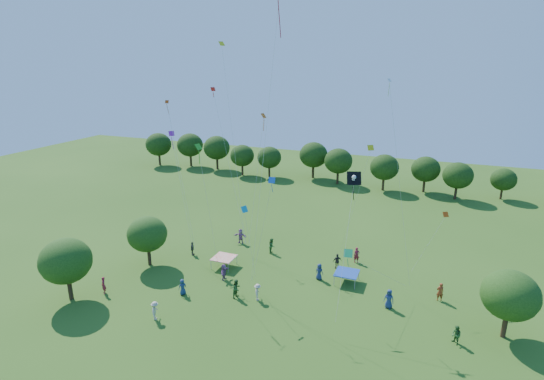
{
  "coord_description": "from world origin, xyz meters",
  "views": [
    {
      "loc": [
        11.71,
        -15.9,
        20.87
      ],
      "look_at": [
        0.0,
        14.0,
        11.0
      ],
      "focal_mm": 28.0,
      "sensor_mm": 36.0,
      "label": 1
    }
  ],
  "objects": [
    {
      "name": "near_tree_west",
      "position": [
        -17.76,
        9.13,
        3.82
      ],
      "size": [
        4.51,
        4.51,
        5.85
      ],
      "color": "#422B19",
      "rests_on": "ground"
    },
    {
      "name": "near_tree_north",
      "position": [
        -15.29,
        17.37,
        3.51
      ],
      "size": [
        4.12,
        4.12,
        5.38
      ],
      "color": "#422B19",
      "rests_on": "ground"
    },
    {
      "name": "near_tree_east",
      "position": [
        18.25,
        17.31,
        3.69
      ],
      "size": [
        4.25,
        4.25,
        5.61
      ],
      "color": "#422B19",
      "rests_on": "ground"
    },
    {
      "name": "treeline",
      "position": [
        -1.73,
        55.43,
        4.09
      ],
      "size": [
        88.01,
        8.77,
        6.77
      ],
      "color": "#422B19",
      "rests_on": "ground"
    },
    {
      "name": "tent_red_stripe",
      "position": [
        -7.71,
        19.83,
        1.04
      ],
      "size": [
        2.2,
        2.2,
        1.1
      ],
      "color": "#E5491B",
      "rests_on": "ground"
    },
    {
      "name": "tent_blue",
      "position": [
        4.99,
        21.24,
        1.04
      ],
      "size": [
        2.2,
        2.2,
        1.1
      ],
      "color": "#173D9B",
      "rests_on": "ground"
    },
    {
      "name": "crowd_person_0",
      "position": [
        9.35,
        18.18,
        0.89
      ],
      "size": [
        0.95,
        0.63,
        1.78
      ],
      "primitive_type": "imported",
      "rotation": [
        0.0,
        0.0,
        6.1
      ],
      "color": "navy",
      "rests_on": "ground"
    },
    {
      "name": "crowd_person_1",
      "position": [
        5.09,
        25.89,
        0.86
      ],
      "size": [
        0.75,
        0.63,
        1.72
      ],
      "primitive_type": "imported",
      "rotation": [
        0.0,
        0.0,
        0.4
      ],
      "color": "maroon",
      "rests_on": "ground"
    },
    {
      "name": "crowd_person_2",
      "position": [
        -3.81,
        14.89,
        0.9
      ],
      "size": [
        0.64,
        0.96,
        1.79
      ],
      "primitive_type": "imported",
      "rotation": [
        0.0,
        0.0,
        1.37
      ],
      "color": "#244E21",
      "rests_on": "ground"
    },
    {
      "name": "crowd_person_3",
      "position": [
        -8.65,
        9.27,
        0.83
      ],
      "size": [
        0.86,
        1.19,
        1.66
      ],
      "primitive_type": "imported",
      "rotation": [
        0.0,
        0.0,
        1.96
      ],
      "color": "beige",
      "rests_on": "ground"
    },
    {
      "name": "crowd_person_4",
      "position": [
        3.46,
        23.79,
        0.82
      ],
      "size": [
        1.05,
        0.9,
        1.64
      ],
      "primitive_type": "imported",
      "rotation": [
        0.0,
        0.0,
        3.73
      ],
      "color": "#38322D",
      "rests_on": "ground"
    },
    {
      "name": "crowd_person_5",
      "position": [
        -6.44,
        17.4,
        0.82
      ],
      "size": [
        0.63,
        1.57,
        1.65
      ],
      "primitive_type": "imported",
      "rotation": [
        0.0,
        0.0,
        1.63
      ],
      "color": "#824C83",
      "rests_on": "ground"
    },
    {
      "name": "crowd_person_6",
      "position": [
        2.33,
        20.87,
        0.83
      ],
      "size": [
        0.91,
        0.63,
        1.67
      ],
      "primitive_type": "imported",
      "rotation": [
        0.0,
        0.0,
        2.9
      ],
      "color": "navy",
      "rests_on": "ground"
    },
    {
      "name": "crowd_person_7",
      "position": [
        -15.66,
        11.0,
        0.82
      ],
      "size": [
        0.73,
        0.68,
        1.65
      ],
      "primitive_type": "imported",
      "rotation": [
        0.0,
        0.0,
        5.67
      ],
      "color": "maroon",
      "rests_on": "ground"
    },
    {
      "name": "crowd_person_8",
      "position": [
        -4.25,
        24.8,
        0.87
      ],
      "size": [
        0.63,
        0.94,
        1.75
      ],
      "primitive_type": "imported",
      "rotation": [
        0.0,
        0.0,
        1.78
      ],
      "color": "#2C5E28",
      "rests_on": "ground"
    },
    {
      "name": "crowd_person_9",
      "position": [
        -1.85,
        15.15,
        0.8
      ],
      "size": [
        0.78,
        1.14,
        1.6
      ],
      "primitive_type": "imported",
      "rotation": [
        0.0,
        0.0,
        1.9
      ],
      "color": "beige",
      "rests_on": "ground"
    },
    {
      "name": "crowd_person_10",
      "position": [
        -12.31,
        21.08,
        0.77
      ],
      "size": [
        0.63,
        0.98,
        1.55
      ],
      "primitive_type": "imported",
      "rotation": [
        0.0,
        0.0,
        1.82
      ],
      "color": "#403A33",
      "rests_on": "ground"
    },
    {
      "name": "crowd_person_11",
      "position": [
        -8.69,
        25.93,
        0.89
      ],
      "size": [
        1.67,
        0.65,
        1.77
      ],
      "primitive_type": "imported",
      "rotation": [
        0.0,
        0.0,
        0.03
      ],
      "color": "#97588E",
      "rests_on": "ground"
    },
    {
      "name": "crowd_person_12",
      "position": [
        -8.71,
        13.51,
        0.77
      ],
      "size": [
        0.8,
        0.85,
        1.54
      ],
      "primitive_type": "imported",
      "rotation": [
        0.0,
        0.0,
        4.02
      ],
      "color": "navy",
      "rests_on": "ground"
    },
    {
      "name": "crowd_person_13",
      "position": [
        13.5,
        21.1,
        0.88
      ],
      "size": [
        0.76,
        0.62,
        1.75
      ],
      "primitive_type": "imported",
      "rotation": [
        0.0,
        0.0,
        3.49
      ],
      "color": "maroon",
      "rests_on": "ground"
    },
    {
      "name": "crowd_person_14",
      "position": [
        14.74,
        14.97,
        0.77
      ],
      "size": [
        0.82,
        0.84,
        1.55
      ],
      "primitive_type": "imported",
      "rotation": [
        0.0,
        0.0,
        5.45
      ],
      "color": "#2D5E28",
      "rests_on": "ground"
    },
    {
      "name": "pirate_kite",
      "position": [
        5.82,
        17.32,
        11.5
      ],
      "size": [
        1.29,
        5.4,
        10.86
      ],
      "color": "black"
    },
    {
      "name": "red_high_kite",
      "position": [
        -1.74,
        18.88,
        21.35
      ],
      "size": [
        1.69,
        4.06,
        25.11
      ],
      "color": "red"
    },
    {
      "name": "small_kite_0",
      "position": [
        -14.49,
        22.26,
        12.25
      ],
      "size": [
        4.49,
        3.0,
        15.45
      ],
      "color": "#BA3C0A"
    },
    {
      "name": "small_kite_1",
      "position": [
        12.9,
        23.45,
        6.55
      ],
      "size": [
        2.7,
        0.53,
        6.37
      ],
      "color": "#D4430B"
    },
    {
      "name": "small_kite_2",
      "position": [
        5.62,
        24.0,
        10.89
      ],
      "size": [
        2.99,
        2.1,
        11.98
      ],
      "color": "gold"
    },
    {
      "name": "small_kite_3",
      "position": [
        6.49,
        15.86,
        5.4
      ],
      "size": [
        4.87,
        5.19,
        4.9
      ],
      "color": "#1A8F4F"
    },
    {
      "name": "small_kite_4",
      "position": [
        -1.06,
        15.88,
        9.58
      ],
      "size": [
        2.43,
        0.7,
        10.19
      ],
      "color": "#1148AE"
    },
    {
      "name": "small_kite_5",
      "position": [
        -14.73,
        22.53,
        11.09
      ],
      "size": [
        4.17,
        3.39,
        12.14
      ],
      "color": "#AD1CA8"
    },
    {
      "name": "small_kite_6",
      "position": [
        8.63,
        20.76,
        13.59
      ],
      "size": [
        3.47,
        0.78,
        18.11
      ],
      "color": "silver"
    },
    {
      "name": "small_kite_7",
      "position": [
        -3.12,
        15.67,
        7.55
      ],
      "size": [
        0.73,
        1.57,
        7.42
      ],
      "color": "#0C89B4"
    },
    {
      "name": "small_kite_8",
      "position": [
        -11.42,
        27.11,
        13.58
      ],
      "size": [
        6.46,
        5.21,
        16.57
      ],
      "color": "red"
    },
    {
      "name": "small_kite_9",
      "position": [
        -6.04,
        26.17,
        12.72
      ],
      "size": [
        0.74,
        3.67,
        14.06
      ],
      "color": "#FF5F0D"
    },
    {
      "name": "small_kite_10",
      "position": [
        -11.12,
        28.34,
        17.66
      ],
      "size": [
        5.9,
        6.85,
        21.62
      ],
      "color": "yellow"
    },
    {
      "name": "small_kite_11",
      "position": [
        -7.99,
        16.78,
        11.44
      ],
      "size": [
        0.69,
        2.16,
        12.38
      ],
      "color": "#29981B"
    }
  ]
}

